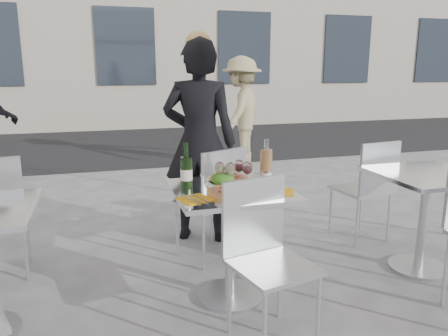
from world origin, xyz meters
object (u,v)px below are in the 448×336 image
object	(u,v)px
pizza_far	(228,179)
chair_far	(215,195)
chair_near	(264,246)
side_table_right	(425,201)
side_chair_rfar	(369,183)
wineglass_red_a	(247,169)
napkin_left	(194,199)
sugar_shaker	(266,178)
wineglass_red_b	(239,167)
pedestrian_b	(241,111)
wineglass_white_b	(230,170)
wine_bottle	(186,171)
carafe	(266,165)
woman_diner	(200,142)
napkin_right	(279,191)
wineglass_white_a	(220,169)
main_table	(231,220)
pizza_near	(236,192)
salad_plate	(222,180)

from	to	relation	value
pizza_far	chair_far	bearing A→B (deg)	87.98
chair_near	side_table_right	bearing A→B (deg)	3.63
side_chair_rfar	wineglass_red_a	bearing A→B (deg)	14.39
napkin_left	chair_far	bearing A→B (deg)	47.91
sugar_shaker	wineglass_red_b	size ratio (longest dim) A/B	0.68
pedestrian_b	sugar_shaker	distance (m)	4.07
wineglass_white_b	wine_bottle	bearing A→B (deg)	174.66
side_chair_rfar	carafe	distance (m)	1.30
pizza_far	side_table_right	bearing A→B (deg)	-7.21
carafe	napkin_left	distance (m)	0.61
carafe	sugar_shaker	bearing A→B (deg)	-109.30
side_table_right	carafe	world-z (taller)	carafe
chair_near	wineglass_red_b	bearing A→B (deg)	73.47
side_table_right	woman_diner	distance (m)	1.83
sugar_shaker	wineglass_red_b	world-z (taller)	wineglass_red_b
pedestrian_b	wine_bottle	size ratio (longest dim) A/B	5.68
woman_diner	wineglass_red_a	world-z (taller)	woman_diner
pedestrian_b	wineglass_white_b	distance (m)	4.08
wine_bottle	napkin_right	bearing A→B (deg)	-24.08
wine_bottle	napkin_left	xyz separation A→B (m)	(-0.00, -0.25, -0.11)
side_table_right	pedestrian_b	bearing A→B (deg)	91.76
wineglass_white_b	chair_far	bearing A→B (deg)	85.43
wine_bottle	napkin_left	bearing A→B (deg)	-91.13
wineglass_white_b	pedestrian_b	bearing A→B (deg)	70.42
woman_diner	wineglass_white_a	size ratio (longest dim) A/B	11.04
pizza_far	main_table	bearing A→B (deg)	-102.69
wineglass_white_b	wineglass_red_a	distance (m)	0.11
chair_far	napkin_right	world-z (taller)	chair_far
chair_near	woman_diner	bearing A→B (deg)	77.19
wineglass_white_a	napkin_right	bearing A→B (deg)	-39.07
chair_far	pedestrian_b	distance (m)	3.59
chair_far	wineglass_red_a	bearing A→B (deg)	74.17
pizza_far	napkin_left	size ratio (longest dim) A/B	1.33
chair_far	woman_diner	bearing A→B (deg)	-113.15
main_table	wineglass_red_a	bearing A→B (deg)	19.81
side_table_right	carafe	distance (m)	1.28
pizza_near	wineglass_white_b	size ratio (longest dim) A/B	2.27
wineglass_red_a	wineglass_red_b	bearing A→B (deg)	112.70
pedestrian_b	salad_plate	xyz separation A→B (m)	(-1.41, -3.81, -0.05)
pedestrian_b	wineglass_white_a	bearing A→B (deg)	15.77
woman_diner	salad_plate	distance (m)	1.00
side_table_right	napkin_right	world-z (taller)	napkin_right
salad_plate	side_table_right	bearing A→B (deg)	-3.44
main_table	wineglass_white_b	xyz separation A→B (m)	(0.01, 0.06, 0.32)
salad_plate	wineglass_red_a	distance (m)	0.18
sugar_shaker	wineglass_white_b	bearing A→B (deg)	164.22
pizza_near	chair_far	bearing A→B (deg)	85.41
side_table_right	pizza_far	xyz separation A→B (m)	(-1.46, 0.18, 0.23)
salad_plate	wineglass_red_a	world-z (taller)	wineglass_red_a
wineglass_white_a	napkin_right	xyz separation A→B (m)	(0.31, -0.25, -0.11)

